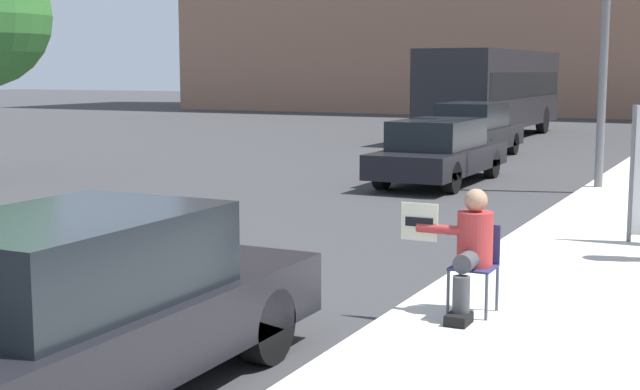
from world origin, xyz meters
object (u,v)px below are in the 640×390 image
at_px(city_bus_on_road, 493,88).
at_px(seated_protester, 470,248).
at_px(parked_car_curbside, 81,309).
at_px(car_on_road_midblock, 473,131).
at_px(car_on_road_nearest, 439,151).

bearing_deg(city_bus_on_road, seated_protester, -74.99).
height_order(seated_protester, parked_car_curbside, parked_car_curbside).
distance_m(seated_protester, city_bus_on_road, 24.26).
xyz_separation_m(parked_car_curbside, car_on_road_midblock, (-2.82, 19.18, 0.05)).
bearing_deg(car_on_road_midblock, city_bus_on_road, 101.49).
height_order(parked_car_curbside, car_on_road_nearest, parked_car_curbside).
bearing_deg(parked_car_curbside, city_bus_on_road, 99.23).
relative_size(car_on_road_nearest, city_bus_on_road, 0.46).
height_order(parked_car_curbside, city_bus_on_road, city_bus_on_road).
distance_m(seated_protester, car_on_road_midblock, 16.73).
distance_m(car_on_road_nearest, city_bus_on_road, 13.50).
bearing_deg(car_on_road_nearest, car_on_road_midblock, 99.70).
relative_size(seated_protester, parked_car_curbside, 0.28).
bearing_deg(car_on_road_nearest, city_bus_on_road, 100.70).
xyz_separation_m(seated_protester, car_on_road_nearest, (-3.78, 10.19, -0.07)).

